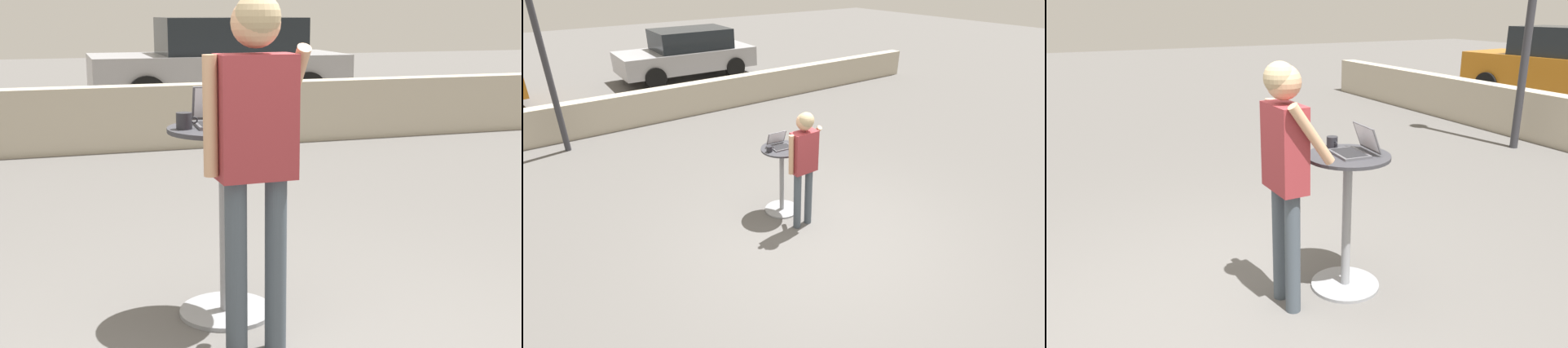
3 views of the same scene
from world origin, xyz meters
TOP-DOWN VIEW (x-y plane):
  - pavement_kerb at (0.00, 6.16)m, footprint 17.12×0.35m
  - cafe_table at (-0.03, 0.91)m, footprint 0.63×0.63m
  - laptop at (-0.03, 0.97)m, footprint 0.32×0.32m
  - coffee_mug at (-0.26, 0.90)m, footprint 0.12×0.09m
  - standing_person at (-0.02, 0.39)m, footprint 0.52×0.40m
  - parked_car_near_street at (2.30, 9.88)m, footprint 4.55×2.08m

SIDE VIEW (x-z plane):
  - pavement_kerb at x=0.00m, z-range 0.00..0.80m
  - cafe_table at x=-0.03m, z-range 0.06..1.14m
  - parked_car_near_street at x=2.30m, z-range 0.02..1.61m
  - coffee_mug at x=-0.26m, z-range 1.08..1.17m
  - laptop at x=-0.03m, z-range 1.02..1.24m
  - standing_person at x=-0.02m, z-range 0.25..2.04m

